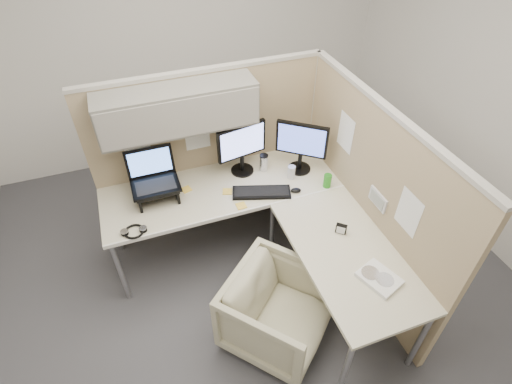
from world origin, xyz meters
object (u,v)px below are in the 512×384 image
object	(u,v)px
desk	(264,216)
office_chair	(278,309)
keyboard	(261,192)
monitor_left	(242,145)

from	to	relation	value
desk	office_chair	size ratio (longest dim) A/B	2.82
keyboard	desk	bearing A→B (deg)	-86.82
office_chair	monitor_left	world-z (taller)	monitor_left
monitor_left	keyboard	world-z (taller)	monitor_left
desk	keyboard	xyz separation A→B (m)	(0.06, 0.22, 0.05)
monitor_left	desk	bearing A→B (deg)	-100.74
keyboard	office_chair	bearing A→B (deg)	-84.16
desk	office_chair	bearing A→B (deg)	-101.31
desk	monitor_left	distance (m)	0.64
desk	keyboard	size ratio (longest dim) A/B	4.17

